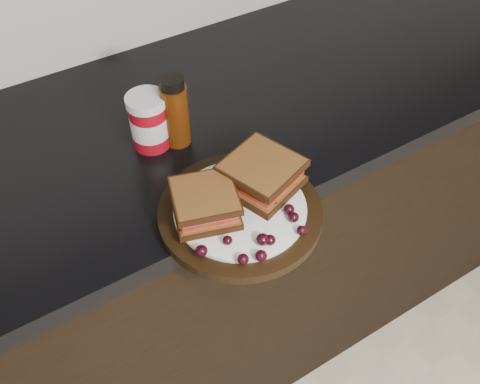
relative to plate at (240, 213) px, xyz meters
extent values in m
cube|color=black|center=(-0.07, 0.29, -0.48)|extent=(3.96, 0.58, 0.86)
cube|color=black|center=(-0.07, 0.29, -0.03)|extent=(3.98, 0.60, 0.04)
cylinder|color=black|center=(0.00, 0.00, 0.00)|extent=(0.28, 0.28, 0.02)
ellipsoid|color=black|center=(-0.10, -0.05, 0.02)|extent=(0.02, 0.02, 0.02)
ellipsoid|color=black|center=(-0.06, -0.06, 0.02)|extent=(0.02, 0.02, 0.01)
ellipsoid|color=black|center=(-0.06, -0.10, 0.02)|extent=(0.02, 0.02, 0.02)
ellipsoid|color=black|center=(-0.03, -0.11, 0.02)|extent=(0.02, 0.02, 0.02)
ellipsoid|color=black|center=(-0.01, -0.08, 0.02)|extent=(0.02, 0.02, 0.02)
ellipsoid|color=black|center=(0.00, -0.09, 0.02)|extent=(0.02, 0.02, 0.02)
ellipsoid|color=black|center=(0.05, -0.10, 0.02)|extent=(0.02, 0.02, 0.02)
ellipsoid|color=black|center=(0.06, -0.07, 0.02)|extent=(0.02, 0.02, 0.02)
ellipsoid|color=black|center=(0.06, -0.05, 0.02)|extent=(0.02, 0.02, 0.02)
ellipsoid|color=black|center=(0.05, -0.03, 0.02)|extent=(0.02, 0.02, 0.02)
ellipsoid|color=black|center=(0.09, 0.01, 0.02)|extent=(0.02, 0.02, 0.02)
ellipsoid|color=black|center=(0.06, 0.01, 0.02)|extent=(0.02, 0.02, 0.01)
ellipsoid|color=black|center=(0.08, 0.04, 0.02)|extent=(0.02, 0.02, 0.02)
ellipsoid|color=black|center=(-0.05, 0.07, 0.02)|extent=(0.02, 0.02, 0.02)
ellipsoid|color=black|center=(-0.06, 0.03, 0.02)|extent=(0.02, 0.02, 0.02)
ellipsoid|color=black|center=(-0.06, 0.00, 0.02)|extent=(0.02, 0.02, 0.02)
ellipsoid|color=black|center=(-0.08, -0.01, 0.02)|extent=(0.02, 0.02, 0.02)
ellipsoid|color=black|center=(-0.05, 0.04, 0.02)|extent=(0.02, 0.02, 0.02)
ellipsoid|color=black|center=(-0.09, 0.03, 0.02)|extent=(0.02, 0.02, 0.02)
ellipsoid|color=black|center=(-0.09, 0.00, 0.02)|extent=(0.02, 0.02, 0.02)
cylinder|color=maroon|center=(-0.05, 0.25, 0.05)|extent=(0.10, 0.10, 0.11)
cylinder|color=#441D06|center=(0.00, 0.23, 0.06)|extent=(0.06, 0.06, 0.15)
camera|label=1|loc=(-0.32, -0.51, 0.69)|focal=40.00mm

